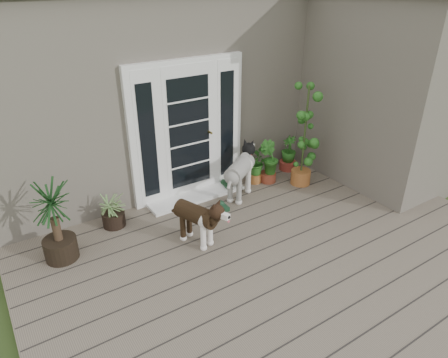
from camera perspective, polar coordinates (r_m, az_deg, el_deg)
deck at (r=5.30m, az=9.09°, el=-11.56°), size 6.20×4.60×0.12m
house_main at (r=7.99m, az=-11.13°, el=13.71°), size 7.40×4.00×3.10m
house_wing at (r=7.32m, az=21.67°, el=11.10°), size 1.60×2.40×3.10m
door_unit at (r=6.22m, az=-5.09°, el=6.84°), size 1.90×0.14×2.15m
door_step at (r=6.50m, az=-3.87°, el=-2.37°), size 1.60×0.40×0.05m
brindle_dog at (r=5.31m, az=-3.94°, el=-6.05°), size 0.58×0.84×0.65m
white_dog at (r=6.34m, az=2.21°, el=0.36°), size 0.94×0.80×0.73m
spider_plant at (r=5.87m, az=-15.49°, el=-4.01°), size 0.60×0.60×0.56m
yucca at (r=5.30m, az=-22.79°, el=-5.40°), size 0.78×0.78×1.12m
herb_a at (r=6.88m, az=4.37°, el=1.48°), size 0.52×0.52×0.50m
herb_b at (r=6.92m, az=6.30°, el=1.62°), size 0.48×0.48×0.52m
herb_c at (r=7.41m, az=9.05°, el=3.13°), size 0.33×0.33×0.49m
sapling at (r=6.69m, az=11.31°, el=6.08°), size 0.63×0.63×1.75m
clog_left at (r=6.75m, az=0.33°, el=-0.92°), size 0.21×0.34×0.09m
clog_right at (r=6.18m, az=-0.06°, el=-3.87°), size 0.14×0.27×0.08m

